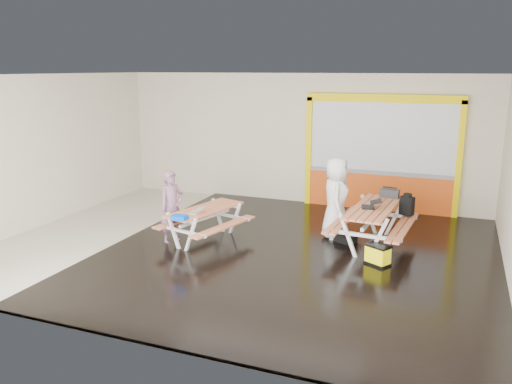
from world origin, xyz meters
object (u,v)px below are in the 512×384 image
at_px(fluke_bag, 378,255).
at_px(toolbox, 390,193).
at_px(backpack, 407,204).
at_px(dark_case, 345,238).
at_px(person_right, 336,199).
at_px(laptop_right, 371,205).
at_px(blue_pouch, 180,217).
at_px(picnic_table_left, 205,217).
at_px(laptop_left, 197,211).
at_px(picnic_table_right, 373,216).
at_px(person_left, 172,207).

bearing_deg(fluke_bag, toolbox, 92.44).
distance_m(backpack, dark_case, 1.51).
relative_size(person_right, laptop_right, 3.94).
xyz_separation_m(blue_pouch, fluke_bag, (3.71, 0.84, -0.56)).
height_order(dark_case, fluke_bag, fluke_bag).
distance_m(laptop_right, toolbox, 1.05).
bearing_deg(picnic_table_left, person_right, 26.09).
xyz_separation_m(person_right, laptop_left, (-2.51, -1.59, -0.12)).
bearing_deg(picnic_table_right, dark_case, -178.75).
height_order(picnic_table_left, laptop_right, laptop_right).
relative_size(blue_pouch, toolbox, 0.70).
bearing_deg(laptop_right, backpack, 51.54).
distance_m(picnic_table_left, fluke_bag, 3.64).
bearing_deg(toolbox, picnic_table_right, -101.62).
height_order(picnic_table_left, person_left, person_left).
bearing_deg(picnic_table_right, person_left, -162.04).
relative_size(dark_case, fluke_bag, 0.78).
relative_size(laptop_right, blue_pouch, 1.54).
bearing_deg(person_right, blue_pouch, 114.82).
bearing_deg(person_right, laptop_left, 107.80).
distance_m(backpack, fluke_bag, 1.89).
bearing_deg(toolbox, picnic_table_left, -151.34).
bearing_deg(fluke_bag, backpack, 79.93).
relative_size(backpack, dark_case, 1.13).
bearing_deg(laptop_left, laptop_right, 21.03).
xyz_separation_m(blue_pouch, toolbox, (3.63, 2.83, 0.17)).
height_order(picnic_table_right, fluke_bag, picnic_table_right).
bearing_deg(person_left, picnic_table_right, -49.89).
distance_m(toolbox, dark_case, 1.46).
xyz_separation_m(person_right, backpack, (1.43, 0.49, -0.11)).
relative_size(person_left, toolbox, 3.74).
bearing_deg(backpack, laptop_left, -152.26).
bearing_deg(laptop_right, picnic_table_left, -164.56).
bearing_deg(laptop_left, fluke_bag, 4.68).
distance_m(picnic_table_left, backpack, 4.30).
bearing_deg(person_left, picnic_table_left, -43.53).
distance_m(picnic_table_left, person_left, 0.72).
bearing_deg(person_left, dark_case, -47.40).
bearing_deg(laptop_left, backpack, 27.74).
height_order(picnic_table_right, dark_case, picnic_table_right).
bearing_deg(toolbox, person_left, -151.97).
height_order(person_left, laptop_right, person_left).
distance_m(person_right, laptop_right, 0.85).
bearing_deg(backpack, picnic_table_right, -129.80).
bearing_deg(person_right, picnic_table_left, 101.59).
bearing_deg(picnic_table_right, fluke_bag, -75.47).
xyz_separation_m(laptop_left, dark_case, (2.80, 1.35, -0.67)).
distance_m(picnic_table_left, toolbox, 4.05).
bearing_deg(backpack, picnic_table_left, -156.48).
bearing_deg(picnic_table_left, person_left, -155.68).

